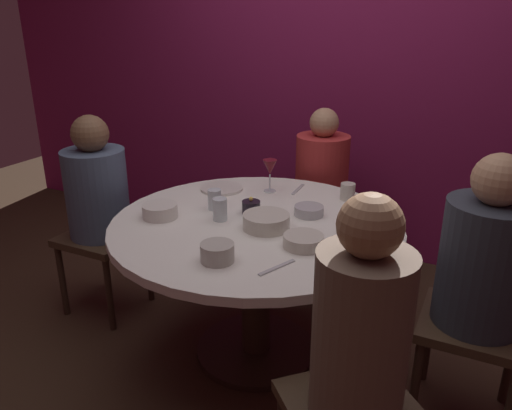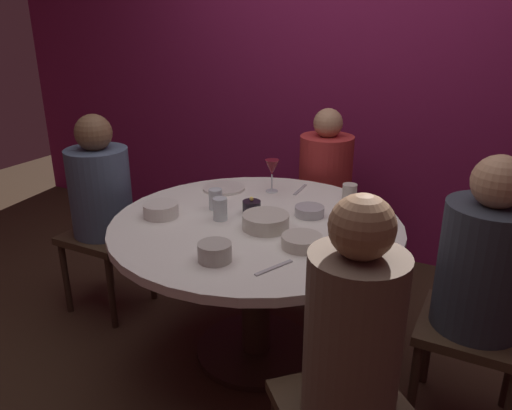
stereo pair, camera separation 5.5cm
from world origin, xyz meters
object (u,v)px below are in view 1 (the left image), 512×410
(seated_diner_back, at_px, (322,175))
(bowl_salad_center, at_px, (303,241))
(cup_near_candle, at_px, (215,199))
(seated_diner_left, at_px, (97,194))
(bowl_rice_portion, at_px, (217,252))
(cup_by_left_diner, at_px, (348,192))
(bowl_small_white, at_px, (266,221))
(dinner_plate, at_px, (222,188))
(dining_table, at_px, (256,250))
(candle_holder, at_px, (251,207))
(wine_glass, at_px, (270,169))
(cup_by_right_diner, at_px, (353,220))
(seated_diner_front_right, at_px, (360,340))
(bowl_serving_large, at_px, (309,211))
(cell_phone, at_px, (380,222))
(bowl_sauce_side, at_px, (160,211))
(seated_diner_right, at_px, (484,266))
(cup_center_front, at_px, (220,209))

(seated_diner_back, bearing_deg, bowl_salad_center, 15.21)
(bowl_salad_center, bearing_deg, cup_near_candle, 159.35)
(seated_diner_left, height_order, bowl_rice_portion, seated_diner_left)
(cup_by_left_diner, bearing_deg, bowl_rice_portion, -105.89)
(bowl_salad_center, relative_size, bowl_small_white, 0.80)
(seated_diner_left, distance_m, dinner_plate, 0.67)
(seated_diner_left, bearing_deg, cup_near_candle, 3.93)
(dining_table, bearing_deg, bowl_small_white, -34.12)
(candle_holder, distance_m, bowl_small_white, 0.19)
(wine_glass, distance_m, cup_by_right_diner, 0.64)
(dinner_plate, relative_size, cup_by_right_diner, 2.02)
(bowl_salad_center, xyz_separation_m, bowl_rice_portion, (-0.25, -0.27, 0.01))
(bowl_salad_center, distance_m, cup_by_right_diner, 0.27)
(candle_holder, bearing_deg, seated_diner_front_right, -45.51)
(candle_holder, bearing_deg, bowl_serving_large, 21.55)
(candle_holder, height_order, wine_glass, wine_glass)
(bowl_serving_large, bearing_deg, cell_phone, 10.09)
(dinner_plate, distance_m, bowl_small_white, 0.57)
(seated_diner_front_right, xyz_separation_m, candle_holder, (-0.73, 0.75, 0.03))
(wine_glass, height_order, cup_by_left_diner, wine_glass)
(bowl_small_white, bearing_deg, wine_glass, 112.84)
(wine_glass, bearing_deg, seated_diner_left, -154.32)
(cup_near_candle, bearing_deg, candle_holder, 8.96)
(bowl_salad_center, height_order, cup_by_right_diner, cup_by_right_diner)
(seated_diner_front_right, xyz_separation_m, wine_glass, (-0.79, 1.07, 0.13))
(bowl_salad_center, distance_m, bowl_small_white, 0.24)
(seated_diner_back, distance_m, candle_holder, 0.85)
(seated_diner_back, bearing_deg, bowl_sauce_side, -21.69)
(dinner_plate, bearing_deg, dining_table, -41.04)
(candle_holder, relative_size, cup_near_candle, 0.87)
(dining_table, xyz_separation_m, bowl_small_white, (0.08, -0.05, 0.18))
(dinner_plate, bearing_deg, bowl_salad_center, -35.70)
(cell_phone, distance_m, bowl_sauce_side, 1.02)
(seated_diner_right, bearing_deg, candle_holder, -4.31)
(bowl_salad_center, bearing_deg, bowl_small_white, 154.45)
(seated_diner_left, xyz_separation_m, bowl_small_white, (1.03, -0.05, 0.05))
(seated_diner_left, distance_m, seated_diner_front_right, 1.76)
(seated_diner_back, xyz_separation_m, cup_near_candle, (-0.25, -0.87, 0.09))
(cup_by_left_diner, bearing_deg, cell_phone, -46.08)
(dining_table, distance_m, wine_glass, 0.50)
(dining_table, relative_size, bowl_salad_center, 8.02)
(bowl_salad_center, height_order, cup_center_front, cup_center_front)
(seated_diner_back, distance_m, cup_center_front, 0.99)
(seated_diner_front_right, bearing_deg, bowl_rice_portion, 23.35)
(cup_near_candle, xyz_separation_m, cup_by_left_diner, (0.54, 0.42, -0.01))
(dinner_plate, xyz_separation_m, cup_near_candle, (0.12, -0.27, 0.04))
(seated_diner_left, xyz_separation_m, seated_diner_front_right, (1.63, -0.67, 0.02))
(bowl_rice_portion, bearing_deg, candle_holder, 101.94)
(candle_holder, bearing_deg, bowl_salad_center, -33.09)
(dining_table, xyz_separation_m, seated_diner_front_right, (0.67, -0.67, 0.15))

